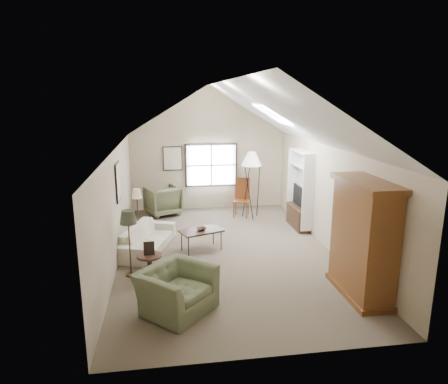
{
  "coord_description": "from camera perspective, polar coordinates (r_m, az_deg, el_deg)",
  "views": [
    {
      "loc": [
        -1.37,
        -8.88,
        3.67
      ],
      "look_at": [
        0.0,
        0.4,
        1.4
      ],
      "focal_mm": 32.0,
      "sensor_mm": 36.0,
      "label": 1
    }
  ],
  "objects": [
    {
      "name": "side_table",
      "position": [
        8.46,
        -10.55,
        -10.43
      ],
      "size": [
        0.65,
        0.65,
        0.52
      ],
      "primitive_type": "cylinder",
      "rotation": [
        0.0,
        0.0,
        -0.31
      ],
      "color": "#3E2419",
      "rests_on": "ground"
    },
    {
      "name": "tan_lamp",
      "position": [
        10.98,
        -12.24,
        -2.69
      ],
      "size": [
        0.33,
        0.33,
        1.3
      ],
      "primitive_type": null,
      "rotation": [
        0.0,
        0.0,
        -0.31
      ],
      "color": "tan",
      "rests_on": "ground"
    },
    {
      "name": "armchair_far",
      "position": [
        12.73,
        -8.72,
        -1.22
      ],
      "size": [
        1.27,
        1.29,
        0.9
      ],
      "primitive_type": "imported",
      "rotation": [
        0.0,
        0.0,
        3.55
      ],
      "color": "#6B704E",
      "rests_on": "ground"
    },
    {
      "name": "armoire",
      "position": [
        7.82,
        19.26,
        -6.37
      ],
      "size": [
        0.6,
        1.5,
        2.2
      ],
      "primitive_type": "cube",
      "color": "brown",
      "rests_on": "ground"
    },
    {
      "name": "window",
      "position": [
        13.12,
        -1.84,
        3.84
      ],
      "size": [
        1.72,
        0.08,
        1.42
      ],
      "primitive_type": "cube",
      "color": "black",
      "rests_on": "room_shell"
    },
    {
      "name": "media_console",
      "position": [
        11.61,
        10.54,
        -3.51
      ],
      "size": [
        0.34,
        1.18,
        0.6
      ],
      "primitive_type": "cube",
      "color": "#382316",
      "rests_on": "ground"
    },
    {
      "name": "tv_panel",
      "position": [
        11.45,
        10.68,
        -0.54
      ],
      "size": [
        0.05,
        0.9,
        0.55
      ],
      "primitive_type": "cube",
      "color": "black",
      "rests_on": "media_console"
    },
    {
      "name": "coffee_table",
      "position": [
        9.77,
        -3.25,
        -6.87
      ],
      "size": [
        1.13,
        0.87,
        0.51
      ],
      "primitive_type": "cube",
      "rotation": [
        0.0,
        0.0,
        0.35
      ],
      "color": "#362116",
      "rests_on": "ground"
    },
    {
      "name": "wall_art",
      "position": [
        11.01,
        -10.93,
        3.19
      ],
      "size": [
        1.97,
        3.71,
        0.88
      ],
      "color": "black",
      "rests_on": "room_shell"
    },
    {
      "name": "dark_lamp",
      "position": [
        8.5,
        -13.35,
        -7.09
      ],
      "size": [
        0.43,
        0.43,
        1.44
      ],
      "primitive_type": null,
      "rotation": [
        0.0,
        0.0,
        -0.31
      ],
      "color": "#272A1E",
      "rests_on": "ground"
    },
    {
      "name": "tv_alcove",
      "position": [
        11.4,
        10.82,
        0.58
      ],
      "size": [
        0.32,
        1.3,
        2.1
      ],
      "primitive_type": "cube",
      "color": "white",
      "rests_on": "ground"
    },
    {
      "name": "skylight",
      "position": [
        10.15,
        6.99,
        10.96
      ],
      "size": [
        0.8,
        1.2,
        0.52
      ],
      "primitive_type": null,
      "color": "white",
      "rests_on": "room_shell"
    },
    {
      "name": "armchair_near",
      "position": [
        7.18,
        -6.79,
        -13.71
      ],
      "size": [
        1.58,
        1.59,
        0.78
      ],
      "primitive_type": "imported",
      "rotation": [
        0.0,
        0.0,
        0.82
      ],
      "color": "#565F42",
      "rests_on": "ground"
    },
    {
      "name": "side_chair",
      "position": [
        12.36,
        2.49,
        -0.83
      ],
      "size": [
        0.59,
        0.59,
        1.19
      ],
      "primitive_type": "cube",
      "rotation": [
        0.0,
        0.0,
        -0.32
      ],
      "color": "brown",
      "rests_on": "ground"
    },
    {
      "name": "sofa",
      "position": [
        9.93,
        -10.83,
        -6.48
      ],
      "size": [
        1.4,
        2.22,
        0.6
      ],
      "primitive_type": "imported",
      "rotation": [
        0.0,
        0.0,
        1.26
      ],
      "color": "beige",
      "rests_on": "ground"
    },
    {
      "name": "room_shell",
      "position": [
        9.0,
        0.38,
        10.65
      ],
      "size": [
        5.01,
        8.01,
        4.0
      ],
      "color": "brown",
      "rests_on": "ground"
    },
    {
      "name": "tripod_lamp",
      "position": [
        12.11,
        3.92,
        1.05
      ],
      "size": [
        0.73,
        0.73,
        2.09
      ],
      "primitive_type": null,
      "rotation": [
        0.0,
        0.0,
        0.23
      ],
      "color": "white",
      "rests_on": "ground"
    },
    {
      "name": "bowl",
      "position": [
        9.68,
        -3.27,
        -5.28
      ],
      "size": [
        0.31,
        0.31,
        0.06
      ],
      "primitive_type": "imported",
      "rotation": [
        0.0,
        0.0,
        0.35
      ],
      "color": "#3B2118",
      "rests_on": "coffee_table"
    }
  ]
}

